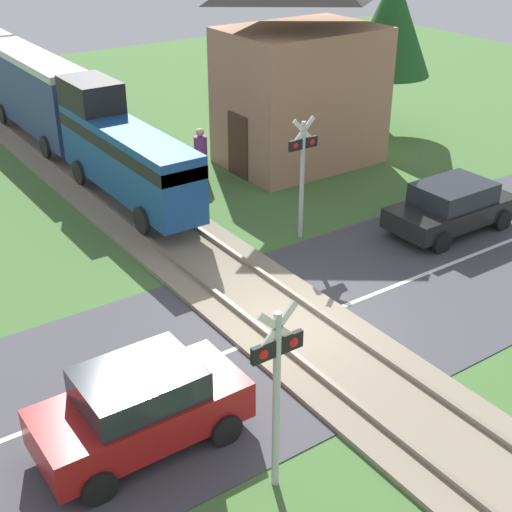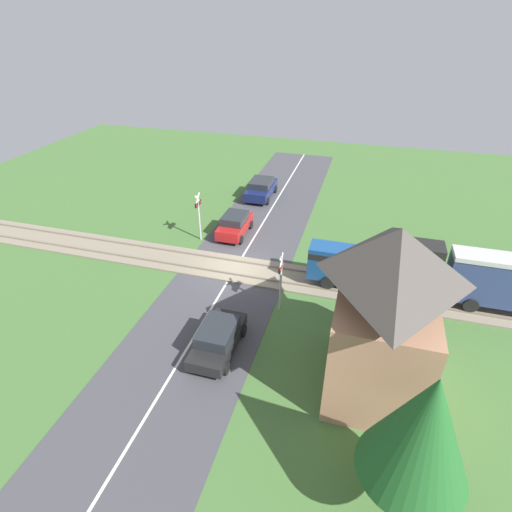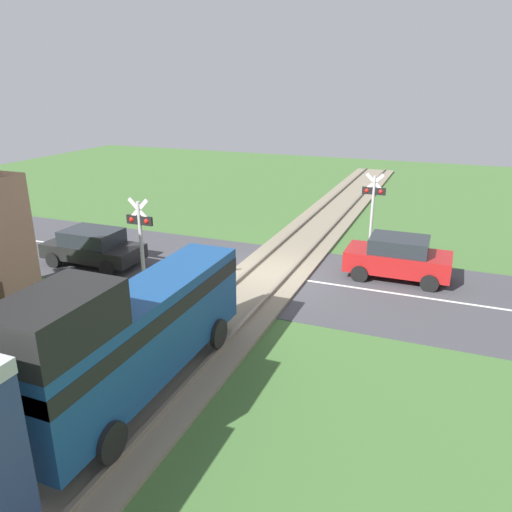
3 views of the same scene
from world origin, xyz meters
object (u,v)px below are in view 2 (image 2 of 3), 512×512
crossing_signal_east_approach (281,276)px  car_near_crossing (235,224)px  crossing_signal_west_approach (199,211)px  car_far_side (218,338)px  station_building (384,316)px  pedestrian_by_station (385,315)px  car_behind_queue (261,188)px

crossing_signal_east_approach → car_near_crossing: bearing=-145.9°
car_near_crossing → crossing_signal_west_approach: 2.79m
car_far_side → station_building: station_building is taller
crossing_signal_west_approach → pedestrian_by_station: 13.70m
car_near_crossing → car_far_side: bearing=14.7°
car_behind_queue → pedestrian_by_station: 17.49m
car_behind_queue → station_building: 20.57m
crossing_signal_west_approach → station_building: bearing=50.8°
car_far_side → car_behind_queue: car_behind_queue is taller
car_far_side → car_near_crossing: bearing=-165.3°
station_building → car_near_crossing: bearing=-138.3°
crossing_signal_west_approach → crossing_signal_east_approach: (5.96, 7.00, 0.00)m
car_behind_queue → pedestrian_by_station: bearing=35.7°
car_far_side → pedestrian_by_station: 8.21m
car_behind_queue → crossing_signal_east_approach: crossing_signal_east_approach is taller
station_building → pedestrian_by_station: 4.67m
station_building → pedestrian_by_station: size_ratio=4.26×
car_near_crossing → car_behind_queue: car_behind_queue is taller
car_near_crossing → station_building: size_ratio=0.49×
car_behind_queue → crossing_signal_east_approach: size_ratio=1.23×
car_far_side → station_building: 7.46m
car_near_crossing → pedestrian_by_station: 12.53m
car_far_side → car_behind_queue: bearing=-170.9°
crossing_signal_east_approach → pedestrian_by_station: bearing=90.2°
pedestrian_by_station → station_building: bearing=-7.0°
crossing_signal_west_approach → pedestrian_by_station: crossing_signal_west_approach is taller
car_near_crossing → car_behind_queue: (-6.94, 0.00, 0.01)m
car_far_side → crossing_signal_west_approach: size_ratio=1.13×
pedestrian_by_station → crossing_signal_east_approach: bearing=-89.8°
car_near_crossing → station_building: station_building is taller
station_building → pedestrian_by_station: station_building is taller
pedestrian_by_station → crossing_signal_west_approach: bearing=-115.8°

